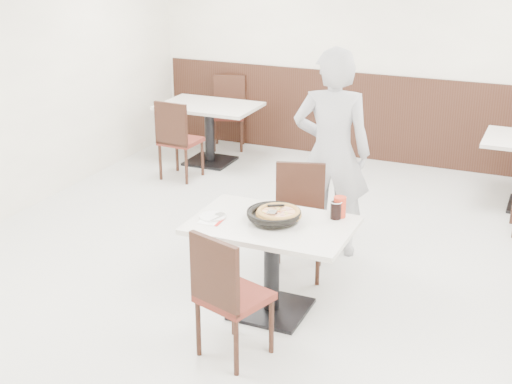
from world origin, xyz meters
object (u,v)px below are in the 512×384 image
at_px(chair_far, 298,223).
at_px(side_plate, 213,216).
at_px(pizza_pan, 274,217).
at_px(red_cup, 340,207).
at_px(chair_near, 235,294).
at_px(bg_table_left, 210,134).
at_px(pizza, 279,214).
at_px(diner_person, 332,154).
at_px(cola_glass, 336,210).
at_px(bg_chair_left_near, 181,139).
at_px(main_table, 272,268).
at_px(bg_chair_left_far, 229,114).

xyz_separation_m(chair_far, side_plate, (-0.42, -0.76, 0.28)).
distance_m(pizza_pan, red_cup, 0.51).
height_order(chair_near, pizza_pan, chair_near).
bearing_deg(bg_table_left, red_cup, -47.78).
relative_size(chair_near, pizza, 2.78).
xyz_separation_m(chair_near, diner_person, (0.07, 1.87, 0.47)).
bearing_deg(chair_near, side_plate, 146.46).
bearing_deg(bg_table_left, diner_person, -40.95).
height_order(pizza, cola_glass, cola_glass).
distance_m(chair_far, red_cup, 0.68).
height_order(chair_far, bg_table_left, chair_far).
bearing_deg(bg_chair_left_near, chair_far, -36.79).
relative_size(chair_near, red_cup, 5.94).
bearing_deg(diner_person, bg_chair_left_near, -43.11).
distance_m(side_plate, bg_chair_left_near, 3.10).
height_order(main_table, bg_chair_left_near, bg_chair_left_near).
distance_m(main_table, bg_chair_left_far, 4.36).
distance_m(chair_far, diner_person, 0.73).
distance_m(chair_far, side_plate, 0.91).
distance_m(cola_glass, bg_table_left, 3.84).
relative_size(side_plate, bg_table_left, 0.17).
xyz_separation_m(red_cup, diner_person, (-0.36, 0.91, 0.11)).
height_order(side_plate, diner_person, diner_person).
distance_m(chair_near, bg_chair_left_near, 3.80).
bearing_deg(bg_table_left, bg_chair_left_near, -94.33).
bearing_deg(side_plate, pizza_pan, 13.50).
bearing_deg(main_table, bg_chair_left_far, 119.90).
bearing_deg(pizza_pan, bg_chair_left_near, 131.57).
relative_size(main_table, pizza_pan, 3.11).
relative_size(chair_near, pizza_pan, 2.46).
height_order(chair_near, bg_table_left, chair_near).
bearing_deg(chair_near, bg_table_left, 137.34).
bearing_deg(main_table, chair_far, 93.06).
xyz_separation_m(main_table, chair_near, (-0.01, -0.65, 0.10)).
height_order(main_table, cola_glass, cola_glass).
xyz_separation_m(side_plate, bg_chair_left_far, (-1.72, 3.87, -0.28)).
bearing_deg(main_table, cola_glass, 33.44).
bearing_deg(bg_table_left, main_table, -55.80).
relative_size(cola_glass, red_cup, 0.81).
xyz_separation_m(side_plate, diner_person, (0.52, 1.31, 0.19)).
bearing_deg(cola_glass, bg_chair_left_far, 126.34).
height_order(side_plate, bg_chair_left_near, bg_chair_left_near).
xyz_separation_m(main_table, diner_person, (0.07, 1.23, 0.57)).
bearing_deg(side_plate, cola_glass, 22.44).
relative_size(chair_far, bg_table_left, 0.79).
height_order(chair_far, pizza_pan, chair_far).
bearing_deg(side_plate, bg_chair_left_far, 113.98).
relative_size(pizza_pan, red_cup, 2.42).
distance_m(pizza_pan, bg_chair_left_near, 3.30).
xyz_separation_m(main_table, bg_table_left, (-2.12, 3.13, 0.00)).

